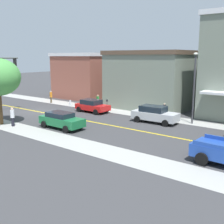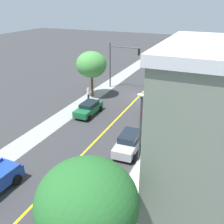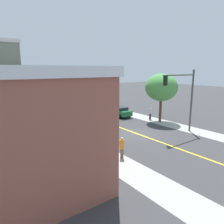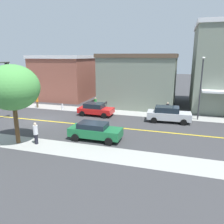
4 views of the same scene
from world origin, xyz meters
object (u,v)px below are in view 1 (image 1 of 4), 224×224
at_px(parking_meter, 107,103).
at_px(green_sedan_right_curb, 61,120).
at_px(fire_hydrant, 70,103).
at_px(pedestrian_black_shirt, 164,110).
at_px(street_lamp, 194,81).
at_px(pedestrian_orange_shirt, 51,96).
at_px(pedestrian_green_shirt, 98,101).
at_px(small_dog, 102,107).
at_px(pedestrian_white_shirt, 12,116).
at_px(silver_sedan_left_curb, 155,114).
at_px(red_sedan_left_curb, 92,106).

bearing_deg(parking_meter, green_sedan_right_curb, 12.75).
bearing_deg(fire_hydrant, pedestrian_black_shirt, 93.45).
xyz_separation_m(street_lamp, pedestrian_orange_shirt, (0.23, -20.65, -3.28)).
bearing_deg(pedestrian_green_shirt, pedestrian_orange_shirt, 89.27).
distance_m(fire_hydrant, parking_meter, 6.05).
relative_size(street_lamp, small_dog, 10.36).
bearing_deg(green_sedan_right_curb, pedestrian_orange_shirt, 143.65).
bearing_deg(pedestrian_white_shirt, pedestrian_black_shirt, 85.62).
bearing_deg(pedestrian_green_shirt, pedestrian_black_shirt, -90.09).
height_order(street_lamp, small_dog, street_lamp).
bearing_deg(pedestrian_green_shirt, small_dog, -108.05).
height_order(fire_hydrant, pedestrian_black_shirt, pedestrian_black_shirt).
xyz_separation_m(parking_meter, green_sedan_right_curb, (9.25, 2.09, -0.10)).
relative_size(fire_hydrant, pedestrian_green_shirt, 0.43).
bearing_deg(parking_meter, street_lamp, 89.12).
distance_m(street_lamp, silver_sedan_left_curb, 4.93).
xyz_separation_m(silver_sedan_left_curb, small_dog, (-1.86, -8.40, -0.54)).
height_order(pedestrian_orange_shirt, pedestrian_white_shirt, pedestrian_white_shirt).
xyz_separation_m(silver_sedan_left_curb, green_sedan_right_curb, (7.17, -5.62, -0.08)).
bearing_deg(pedestrian_white_shirt, red_sedan_left_curb, 115.99).
distance_m(parking_meter, green_sedan_right_curb, 9.48).
bearing_deg(green_sedan_right_curb, fire_hydrant, 132.56).
distance_m(pedestrian_orange_shirt, pedestrian_black_shirt, 17.30).
bearing_deg(pedestrian_orange_shirt, pedestrian_white_shirt, 52.30).
bearing_deg(street_lamp, pedestrian_black_shirt, -100.82).
relative_size(street_lamp, green_sedan_right_curb, 1.54).
distance_m(street_lamp, pedestrian_white_shirt, 17.50).
height_order(fire_hydrant, small_dog, fire_hydrant).
height_order(pedestrian_white_shirt, small_dog, pedestrian_white_shirt).
relative_size(fire_hydrant, pedestrian_black_shirt, 0.48).
bearing_deg(pedestrian_black_shirt, green_sedan_right_curb, -14.07).
bearing_deg(pedestrian_green_shirt, pedestrian_white_shirt, 173.50).
height_order(red_sedan_left_curb, pedestrian_orange_shirt, pedestrian_orange_shirt).
relative_size(parking_meter, street_lamp, 0.20).
relative_size(pedestrian_black_shirt, small_dog, 2.45).
bearing_deg(red_sedan_left_curb, pedestrian_black_shirt, 17.73).
relative_size(parking_meter, pedestrian_green_shirt, 0.75).
distance_m(fire_hydrant, pedestrian_white_shirt, 11.89).
height_order(street_lamp, silver_sedan_left_curb, street_lamp).
bearing_deg(parking_meter, silver_sedan_left_curb, 74.90).
bearing_deg(pedestrian_black_shirt, red_sedan_left_curb, -59.10).
distance_m(parking_meter, pedestrian_green_shirt, 1.45).
bearing_deg(pedestrian_green_shirt, parking_meter, -92.42).
bearing_deg(red_sedan_left_curb, small_dog, 90.63).
height_order(red_sedan_left_curb, pedestrian_white_shirt, pedestrian_white_shirt).
distance_m(fire_hydrant, pedestrian_black_shirt, 13.51).
relative_size(red_sedan_left_curb, pedestrian_white_shirt, 2.31).
height_order(fire_hydrant, silver_sedan_left_curb, silver_sedan_left_curb).
xyz_separation_m(red_sedan_left_curb, pedestrian_green_shirt, (-1.86, -0.73, 0.18)).
height_order(silver_sedan_left_curb, pedestrian_green_shirt, pedestrian_green_shirt).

